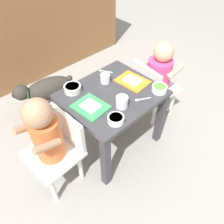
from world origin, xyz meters
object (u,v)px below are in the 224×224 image
(dog, at_px, (46,89))
(veggie_bowl_near, at_px, (73,88))
(food_tray_right, at_px, (132,81))
(spoon_by_right_tray, at_px, (141,99))
(dining_table, at_px, (112,104))
(spoon_by_left_tray, at_px, (104,71))
(veggie_bowl_far, at_px, (159,88))
(cereal_bowl_left_side, at_px, (116,119))
(water_cup_left, at_px, (122,102))
(food_tray_left, at_px, (91,107))
(seated_child_left, at_px, (49,136))
(seated_child_right, at_px, (158,74))
(water_cup_right, at_px, (105,79))

(dog, height_order, veggie_bowl_near, veggie_bowl_near)
(food_tray_right, xyz_separation_m, spoon_by_right_tray, (-0.09, -0.15, -0.00))
(dining_table, bearing_deg, spoon_by_left_tray, 59.79)
(veggie_bowl_far, distance_m, cereal_bowl_left_side, 0.37)
(water_cup_left, relative_size, cereal_bowl_left_side, 0.78)
(veggie_bowl_near, bearing_deg, food_tray_left, -94.21)
(dining_table, xyz_separation_m, cereal_bowl_left_side, (-0.15, -0.18, 0.11))
(spoon_by_right_tray, bearing_deg, seated_child_left, 162.04)
(veggie_bowl_far, bearing_deg, seated_child_right, 37.52)
(food_tray_right, relative_size, veggie_bowl_near, 2.00)
(dining_table, distance_m, food_tray_left, 0.20)
(dog, distance_m, spoon_by_left_tray, 0.55)
(water_cup_left, relative_size, veggie_bowl_near, 0.67)
(veggie_bowl_far, bearing_deg, veggie_bowl_near, 136.55)
(seated_child_right, bearing_deg, dining_table, 178.47)
(dining_table, height_order, cereal_bowl_left_side, cereal_bowl_left_side)
(dining_table, height_order, veggie_bowl_near, veggie_bowl_near)
(dining_table, distance_m, spoon_by_right_tray, 0.20)
(water_cup_left, bearing_deg, cereal_bowl_left_side, -150.08)
(food_tray_right, height_order, veggie_bowl_near, veggie_bowl_near)
(cereal_bowl_left_side, height_order, veggie_bowl_near, veggie_bowl_near)
(seated_child_right, xyz_separation_m, food_tray_left, (-0.62, 0.01, 0.07))
(food_tray_left, height_order, veggie_bowl_near, veggie_bowl_near)
(seated_child_left, bearing_deg, cereal_bowl_left_side, -32.99)
(dog, distance_m, cereal_bowl_left_side, 0.84)
(food_tray_left, relative_size, spoon_by_left_tray, 2.11)
(food_tray_left, xyz_separation_m, water_cup_left, (0.13, -0.12, 0.02))
(water_cup_right, distance_m, spoon_by_right_tray, 0.27)
(water_cup_left, distance_m, water_cup_right, 0.25)
(food_tray_left, bearing_deg, seated_child_right, -0.47)
(water_cup_left, distance_m, veggie_bowl_far, 0.27)
(dog, bearing_deg, spoon_by_right_tray, -73.74)
(seated_child_right, distance_m, spoon_by_left_tray, 0.40)
(spoon_by_left_tray, bearing_deg, water_cup_right, -128.55)
(food_tray_right, xyz_separation_m, veggie_bowl_far, (0.05, -0.18, 0.01))
(seated_child_left, bearing_deg, veggie_bowl_near, 30.38)
(seated_child_left, height_order, cereal_bowl_left_side, seated_child_left)
(seated_child_right, bearing_deg, seated_child_left, 178.55)
(water_cup_right, distance_m, veggie_bowl_near, 0.21)
(water_cup_left, height_order, veggie_bowl_near, water_cup_left)
(dining_table, xyz_separation_m, spoon_by_right_tray, (0.08, -0.16, 0.09))
(spoon_by_left_tray, bearing_deg, dining_table, -120.21)
(veggie_bowl_near, bearing_deg, seated_child_left, -149.62)
(dining_table, bearing_deg, seated_child_right, -1.53)
(spoon_by_left_tray, bearing_deg, seated_child_left, -161.14)
(water_cup_left, xyz_separation_m, veggie_bowl_near, (-0.12, 0.30, -0.01))
(dog, xyz_separation_m, cereal_bowl_left_side, (-0.00, -0.79, 0.27))
(dog, bearing_deg, seated_child_left, -116.52)
(food_tray_left, height_order, veggie_bowl_far, veggie_bowl_far)
(seated_child_left, bearing_deg, veggie_bowl_far, -16.21)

